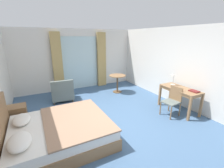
# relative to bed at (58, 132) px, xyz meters

# --- Properties ---
(ground) EXTENTS (5.87, 7.52, 0.10)m
(ground) POSITION_rel_bed_xyz_m (1.48, 0.14, -0.32)
(ground) COLOR #426084
(wall_back) EXTENTS (5.47, 0.12, 2.62)m
(wall_back) POSITION_rel_bed_xyz_m (1.48, 3.64, 1.04)
(wall_back) COLOR silver
(wall_back) RESTS_ON ground
(wall_right) EXTENTS (0.12, 7.12, 2.62)m
(wall_right) POSITION_rel_bed_xyz_m (4.15, 0.14, 1.04)
(wall_right) COLOR silver
(wall_right) RESTS_ON ground
(balcony_glass_door) EXTENTS (1.55, 0.02, 2.31)m
(balcony_glass_door) POSITION_rel_bed_xyz_m (1.62, 3.56, 0.89)
(balcony_glass_door) COLOR silver
(balcony_glass_door) RESTS_ON ground
(curtain_panel_left) EXTENTS (0.40, 0.10, 2.49)m
(curtain_panel_left) POSITION_rel_bed_xyz_m (0.62, 3.46, 0.98)
(curtain_panel_left) COLOR tan
(curtain_panel_left) RESTS_ON ground
(curtain_panel_right) EXTENTS (0.41, 0.10, 2.49)m
(curtain_panel_right) POSITION_rel_bed_xyz_m (2.61, 3.46, 0.98)
(curtain_panel_right) COLOR tan
(curtain_panel_right) RESTS_ON ground
(bed) EXTENTS (2.16, 1.86, 1.09)m
(bed) POSITION_rel_bed_xyz_m (0.00, 0.00, 0.00)
(bed) COLOR olive
(bed) RESTS_ON ground
(nightstand) EXTENTS (0.49, 0.42, 0.52)m
(nightstand) POSITION_rel_bed_xyz_m (-0.85, 1.30, -0.01)
(nightstand) COLOR olive
(nightstand) RESTS_ON ground
(writing_desk) EXTENTS (0.58, 1.25, 0.76)m
(writing_desk) POSITION_rel_bed_xyz_m (3.69, -0.15, 0.39)
(writing_desk) COLOR olive
(writing_desk) RESTS_ON ground
(desk_chair) EXTENTS (0.50, 0.46, 0.87)m
(desk_chair) POSITION_rel_bed_xyz_m (3.29, -0.24, 0.22)
(desk_chair) COLOR slate
(desk_chair) RESTS_ON ground
(desk_lamp) EXTENTS (0.25, 0.19, 0.44)m
(desk_lamp) POSITION_rel_bed_xyz_m (3.69, 0.19, 0.79)
(desk_lamp) COLOR #B7B2A8
(desk_lamp) RESTS_ON writing_desk
(closed_book) EXTENTS (0.20, 0.26, 0.03)m
(closed_book) POSITION_rel_bed_xyz_m (3.78, -0.55, 0.51)
(closed_book) COLOR maroon
(closed_book) RESTS_ON writing_desk
(armchair_by_window) EXTENTS (0.81, 0.76, 0.84)m
(armchair_by_window) POSITION_rel_bed_xyz_m (0.54, 2.36, 0.07)
(armchair_by_window) COLOR slate
(armchair_by_window) RESTS_ON ground
(round_cafe_table) EXTENTS (0.69, 0.69, 0.75)m
(round_cafe_table) POSITION_rel_bed_xyz_m (2.80, 2.26, 0.29)
(round_cafe_table) COLOR olive
(round_cafe_table) RESTS_ON ground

